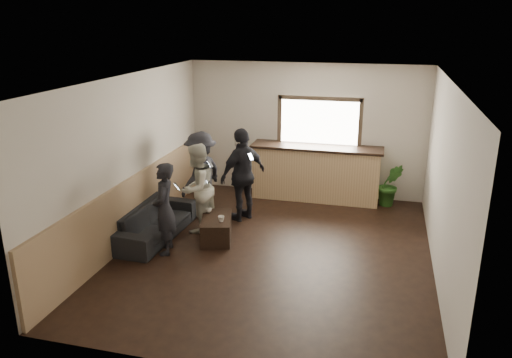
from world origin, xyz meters
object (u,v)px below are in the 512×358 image
(bar_counter, at_px, (316,169))
(person_c, at_px, (201,174))
(cup_a, at_px, (209,210))
(person_a, at_px, (164,209))
(person_d, at_px, (243,175))
(sofa, at_px, (154,222))
(cup_b, at_px, (221,219))
(coffee_table, at_px, (216,228))
(person_b, at_px, (197,188))
(potted_plant, at_px, (390,185))

(bar_counter, height_order, person_c, bar_counter)
(cup_a, height_order, person_a, person_a)
(cup_a, height_order, person_d, person_d)
(person_c, height_order, person_d, person_d)
(sofa, xyz_separation_m, person_c, (0.45, 1.18, 0.54))
(cup_a, bearing_deg, sofa, -155.81)
(cup_b, bearing_deg, coffee_table, 133.25)
(person_b, bearing_deg, coffee_table, 72.77)
(bar_counter, height_order, coffee_table, bar_counter)
(potted_plant, height_order, person_c, person_c)
(person_d, bearing_deg, bar_counter, 174.38)
(bar_counter, relative_size, cup_a, 24.09)
(potted_plant, bearing_deg, person_a, -138.63)
(bar_counter, distance_m, sofa, 3.62)
(sofa, height_order, person_d, person_d)
(person_b, xyz_separation_m, person_d, (0.64, 0.71, 0.08))
(person_b, bearing_deg, person_d, 152.45)
(bar_counter, distance_m, cup_b, 2.88)
(cup_b, bearing_deg, person_b, 143.93)
(sofa, distance_m, potted_plant, 4.75)
(sofa, relative_size, cup_b, 18.14)
(bar_counter, xyz_separation_m, person_d, (-1.17, -1.46, 0.24))
(person_c, bearing_deg, cup_a, 44.12)
(cup_a, distance_m, person_d, 1.00)
(sofa, xyz_separation_m, cup_a, (0.87, 0.39, 0.15))
(person_c, bearing_deg, person_b, 30.79)
(coffee_table, distance_m, person_c, 1.32)
(sofa, xyz_separation_m, person_a, (0.45, -0.50, 0.47))
(coffee_table, bearing_deg, bar_counter, 60.66)
(sofa, xyz_separation_m, cup_b, (1.22, 0.05, 0.16))
(coffee_table, xyz_separation_m, person_a, (-0.62, -0.70, 0.56))
(coffee_table, bearing_deg, person_a, -131.86)
(cup_a, bearing_deg, person_b, 160.91)
(person_b, bearing_deg, cup_b, 68.50)
(person_b, bearing_deg, person_c, -150.74)
(sofa, distance_m, person_c, 1.37)
(cup_b, bearing_deg, cup_a, 135.45)
(person_b, bearing_deg, potted_plant, 137.14)
(bar_counter, xyz_separation_m, person_b, (-1.82, -2.17, 0.16))
(person_d, bearing_deg, cup_a, 5.71)
(cup_b, relative_size, person_b, 0.07)
(person_c, bearing_deg, cup_b, 50.28)
(person_b, bearing_deg, bar_counter, 154.72)
(cup_a, xyz_separation_m, potted_plant, (3.10, 2.21, 0.01))
(potted_plant, relative_size, person_d, 0.51)
(sofa, bearing_deg, person_a, -135.47)
(person_a, height_order, person_d, person_d)
(potted_plant, bearing_deg, sofa, -146.77)
(coffee_table, height_order, person_b, person_b)
(sofa, bearing_deg, potted_plant, -54.30)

